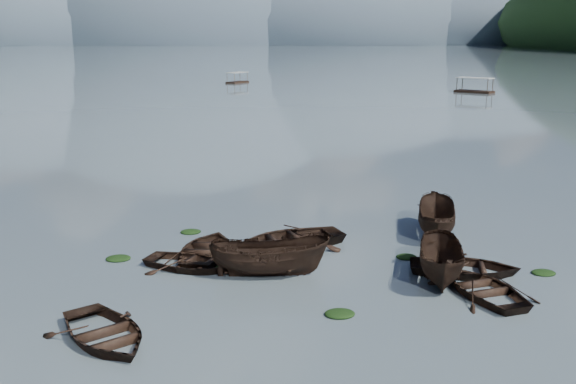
{
  "coord_description": "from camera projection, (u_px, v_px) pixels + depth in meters",
  "views": [
    {
      "loc": [
        -2.85,
        -19.03,
        9.6
      ],
      "look_at": [
        0.0,
        12.0,
        2.0
      ],
      "focal_mm": 40.0,
      "sensor_mm": 36.0,
      "label": 1
    }
  ],
  "objects": [
    {
      "name": "rowboat_8",
      "position": [
        435.0,
        235.0,
        31.82
      ],
      "size": [
        3.17,
        5.22,
        1.89
      ],
      "primitive_type": "imported",
      "rotation": [
        0.0,
        0.0,
        2.85
      ],
      "color": "black",
      "rests_on": "ground"
    },
    {
      "name": "rowboat_7",
      "position": [
        291.0,
        245.0,
        30.21
      ],
      "size": [
        5.99,
        5.02,
        1.06
      ],
      "primitive_type": "imported",
      "rotation": [
        0.0,
        0.0,
        5.01
      ],
      "color": "black",
      "rests_on": "ground"
    },
    {
      "name": "pontoon_centre",
      "position": [
        237.0,
        83.0,
        134.19
      ],
      "size": [
        5.05,
        5.88,
        2.13
      ],
      "primitive_type": null,
      "rotation": [
        0.0,
        0.0,
        -0.6
      ],
      "color": "black",
      "rests_on": "ground"
    },
    {
      "name": "rowboat_3",
      "position": [
        484.0,
        294.0,
        24.49
      ],
      "size": [
        3.88,
        4.79,
        0.88
      ],
      "primitive_type": "imported",
      "rotation": [
        0.0,
        0.0,
        3.37
      ],
      "color": "black",
      "rests_on": "ground"
    },
    {
      "name": "ground_plane",
      "position": [
        322.0,
        338.0,
        20.94
      ],
      "size": [
        2400.0,
        2400.0,
        0.0
      ],
      "primitive_type": "plane",
      "color": "#536268"
    },
    {
      "name": "weed_clump_2",
      "position": [
        340.0,
        315.0,
        22.64
      ],
      "size": [
        1.09,
        0.87,
        0.24
      ],
      "primitive_type": "ellipsoid",
      "color": "black",
      "rests_on": "ground"
    },
    {
      "name": "rowboat_6",
      "position": [
        191.0,
        268.0,
        27.24
      ],
      "size": [
        4.97,
        4.4,
        0.85
      ],
      "primitive_type": "imported",
      "rotation": [
        0.0,
        0.0,
        1.13
      ],
      "color": "black",
      "rests_on": "ground"
    },
    {
      "name": "haze_mtn_d",
      "position": [
        453.0,
        43.0,
        920.05
      ],
      "size": [
        520.0,
        520.0,
        220.0
      ],
      "primitive_type": "ellipsoid",
      "color": "#475666",
      "rests_on": "ground"
    },
    {
      "name": "haze_mtn_a",
      "position": [
        37.0,
        43.0,
        868.56
      ],
      "size": [
        520.0,
        520.0,
        280.0
      ],
      "primitive_type": "ellipsoid",
      "color": "#475666",
      "rests_on": "ground"
    },
    {
      "name": "haze_mtn_b",
      "position": [
        186.0,
        43.0,
        886.32
      ],
      "size": [
        520.0,
        520.0,
        340.0
      ],
      "primitive_type": "ellipsoid",
      "color": "#475666",
      "rests_on": "ground"
    },
    {
      "name": "rowboat_5",
      "position": [
        441.0,
        280.0,
        25.89
      ],
      "size": [
        3.07,
        5.11,
        1.85
      ],
      "primitive_type": "imported",
      "rotation": [
        0.0,
        0.0,
        -0.28
      ],
      "color": "black",
      "rests_on": "ground"
    },
    {
      "name": "weed_clump_3",
      "position": [
        406.0,
        258.0,
        28.51
      ],
      "size": [
        0.92,
        0.77,
        0.2
      ],
      "primitive_type": "ellipsoid",
      "color": "black",
      "rests_on": "ground"
    },
    {
      "name": "weed_clump_4",
      "position": [
        544.0,
        274.0,
        26.59
      ],
      "size": [
        1.01,
        0.8,
        0.21
      ],
      "primitive_type": "ellipsoid",
      "color": "black",
      "rests_on": "ground"
    },
    {
      "name": "rowboat_2",
      "position": [
        270.0,
        275.0,
        26.41
      ],
      "size": [
        5.05,
        2.15,
        1.91
      ],
      "primitive_type": "imported",
      "rotation": [
        0.0,
        0.0,
        1.51
      ],
      "color": "black",
      "rests_on": "ground"
    },
    {
      "name": "weed_clump_6",
      "position": [
        191.0,
        233.0,
        32.14
      ],
      "size": [
        1.03,
        0.86,
        0.21
      ],
      "primitive_type": "ellipsoid",
      "color": "black",
      "rests_on": "ground"
    },
    {
      "name": "weed_clump_1",
      "position": [
        224.0,
        269.0,
        27.17
      ],
      "size": [
        0.86,
        0.68,
        0.19
      ],
      "primitive_type": "ellipsoid",
      "color": "black",
      "rests_on": "ground"
    },
    {
      "name": "rowboat_0",
      "position": [
        105.0,
        340.0,
        20.77
      ],
      "size": [
        5.06,
        5.45,
        0.92
      ],
      "primitive_type": "imported",
      "rotation": [
        0.0,
        0.0,
        0.57
      ],
      "color": "black",
      "rests_on": "ground"
    },
    {
      "name": "rowboat_1",
      "position": [
        208.0,
        255.0,
        28.83
      ],
      "size": [
        4.22,
        5.23,
        0.96
      ],
      "primitive_type": "imported",
      "rotation": [
        0.0,
        0.0,
        2.92
      ],
      "color": "black",
      "rests_on": "ground"
    },
    {
      "name": "weed_clump_5",
      "position": [
        118.0,
        260.0,
        28.27
      ],
      "size": [
        1.1,
        0.89,
        0.23
      ],
      "primitive_type": "ellipsoid",
      "color": "black",
      "rests_on": "ground"
    },
    {
      "name": "weed_clump_7",
      "position": [
        432.0,
        252.0,
        29.23
      ],
      "size": [
        0.96,
        0.76,
        0.21
      ],
      "primitive_type": "ellipsoid",
      "color": "black",
      "rests_on": "ground"
    },
    {
      "name": "haze_mtn_c",
      "position": [
        329.0,
        43.0,
        904.07
      ],
      "size": [
        520.0,
        520.0,
        260.0
      ],
      "primitive_type": "ellipsoid",
      "color": "#475666",
      "rests_on": "ground"
    },
    {
      "name": "rowboat_4",
      "position": [
        465.0,
        274.0,
        26.59
      ],
      "size": [
        5.16,
        4.26,
        0.93
      ],
      "primitive_type": "imported",
      "rotation": [
        0.0,
        0.0,
        1.31
      ],
      "color": "black",
      "rests_on": "ground"
    },
    {
      "name": "pontoon_right",
      "position": [
        474.0,
        93.0,
        111.39
      ],
      "size": [
        6.45,
        6.49,
        2.48
      ],
      "primitive_type": null,
      "rotation": [
        0.0,
        0.0,
        0.78
      ],
      "color": "black",
      "rests_on": "ground"
    }
  ]
}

